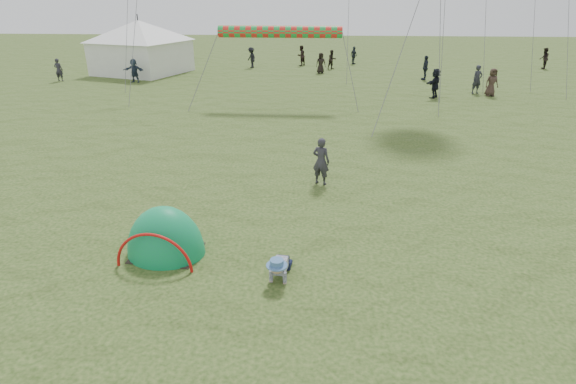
# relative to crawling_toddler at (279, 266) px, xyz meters

# --- Properties ---
(ground) EXTENTS (140.00, 140.00, 0.00)m
(ground) POSITION_rel_crawling_toddler_xyz_m (0.32, -0.19, -0.32)
(ground) COLOR #1C360F
(crawling_toddler) EXTENTS (0.69, 0.90, 0.64)m
(crawling_toddler) POSITION_rel_crawling_toddler_xyz_m (0.00, 0.00, 0.00)
(crawling_toddler) COLOR black
(crawling_toddler) RESTS_ON ground
(popup_tent) EXTENTS (2.00, 1.70, 2.43)m
(popup_tent) POSITION_rel_crawling_toddler_xyz_m (-2.83, 0.86, -0.32)
(popup_tent) COLOR #157C62
(popup_tent) RESTS_ON ground
(standing_adult) EXTENTS (0.68, 0.56, 1.58)m
(standing_adult) POSITION_rel_crawling_toddler_xyz_m (0.85, 5.58, 0.47)
(standing_adult) COLOR #2E2C34
(standing_adult) RESTS_ON ground
(event_marquee) EXTENTS (7.98, 7.98, 4.38)m
(event_marquee) POSITION_rel_crawling_toddler_xyz_m (-13.85, 28.53, 1.87)
(event_marquee) COLOR white
(event_marquee) RESTS_ON ground
(crowd_person_0) EXTENTS (0.75, 0.61, 1.78)m
(crowd_person_0) POSITION_rel_crawling_toddler_xyz_m (10.71, 21.72, 0.57)
(crowd_person_0) COLOR #292A33
(crowd_person_0) RESTS_ON ground
(crowd_person_1) EXTENTS (0.96, 0.89, 1.59)m
(crowd_person_1) POSITION_rel_crawling_toddler_xyz_m (1.60, 31.85, 0.48)
(crowd_person_1) COLOR black
(crowd_person_1) RESTS_ON ground
(crowd_person_2) EXTENTS (0.79, 0.99, 1.58)m
(crowd_person_2) POSITION_rel_crawling_toddler_xyz_m (3.66, 35.18, 0.47)
(crowd_person_2) COLOR #212731
(crowd_person_2) RESTS_ON ground
(crowd_person_4) EXTENTS (0.92, 0.70, 1.69)m
(crowd_person_4) POSITION_rel_crawling_toddler_xyz_m (11.38, 20.98, 0.53)
(crowd_person_4) COLOR #3A2A24
(crowd_person_4) RESTS_ON ground
(crowd_person_5) EXTENTS (1.36, 1.65, 1.77)m
(crowd_person_5) POSITION_rel_crawling_toddler_xyz_m (7.71, 20.13, 0.57)
(crowd_person_5) COLOR black
(crowd_person_5) RESTS_ON ground
(crowd_person_6) EXTENTS (0.60, 0.40, 1.63)m
(crowd_person_6) POSITION_rel_crawling_toddler_xyz_m (-18.56, 24.19, 0.50)
(crowd_person_6) COLOR #292730
(crowd_person_6) RESTS_ON ground
(crowd_person_7) EXTENTS (0.99, 1.07, 1.76)m
(crowd_person_7) POSITION_rel_crawling_toddler_xyz_m (19.85, 33.32, 0.56)
(crowd_person_7) COLOR black
(crowd_person_7) RESTS_ON ground
(crowd_person_8) EXTENTS (0.47, 1.05, 1.77)m
(crowd_person_8) POSITION_rel_crawling_toddler_xyz_m (8.47, 26.86, 0.56)
(crowd_person_8) COLOR #212734
(crowd_person_8) RESTS_ON ground
(crowd_person_9) EXTENTS (1.19, 1.29, 1.74)m
(crowd_person_9) POSITION_rel_crawling_toddler_xyz_m (-5.45, 32.17, 0.55)
(crowd_person_9) COLOR black
(crowd_person_9) RESTS_ON ground
(crowd_person_10) EXTENTS (0.90, 0.71, 1.62)m
(crowd_person_10) POSITION_rel_crawling_toddler_xyz_m (0.66, 29.46, 0.49)
(crowd_person_10) COLOR black
(crowd_person_10) RESTS_ON ground
(crowd_person_11) EXTENTS (1.58, 0.62, 1.67)m
(crowd_person_11) POSITION_rel_crawling_toddler_xyz_m (-12.84, 24.16, 0.51)
(crowd_person_11) COLOR #232F42
(crowd_person_11) RESTS_ON ground
(crowd_person_12) EXTENTS (0.64, 0.77, 1.80)m
(crowd_person_12) POSITION_rel_crawling_toddler_xyz_m (-12.52, 37.73, 0.58)
(crowd_person_12) COLOR black
(crowd_person_12) RESTS_ON ground
(crowd_person_13) EXTENTS (1.04, 1.08, 1.75)m
(crowd_person_13) POSITION_rel_crawling_toddler_xyz_m (-1.17, 33.89, 0.56)
(crowd_person_13) COLOR black
(crowd_person_13) RESTS_ON ground
(rainbow_tube_kite) EXTENTS (6.74, 0.64, 0.64)m
(rainbow_tube_kite) POSITION_rel_crawling_toddler_xyz_m (-1.56, 17.43, 3.68)
(rainbow_tube_kite) COLOR red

